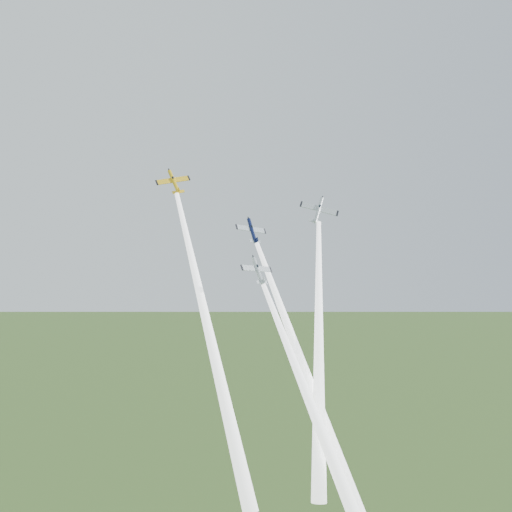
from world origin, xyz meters
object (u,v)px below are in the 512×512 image
plane_navy (252,231)px  plane_silver_low (258,270)px  plane_yellow (174,182)px  plane_silver_right (319,210)px

plane_navy → plane_silver_low: (-2.42, -11.81, -8.04)m
plane_yellow → plane_silver_right: size_ratio=0.90×
plane_navy → plane_silver_low: size_ratio=1.04×
plane_navy → plane_silver_low: bearing=-119.8°
plane_navy → plane_silver_low: 14.49m
plane_silver_right → plane_silver_low: (-17.17, -10.85, -12.54)m
plane_silver_right → plane_navy: bearing=-161.1°
plane_navy → plane_silver_low: plane_navy is taller
plane_yellow → plane_silver_low: bearing=-62.9°
plane_yellow → plane_silver_low: (13.11, -17.51, -18.41)m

